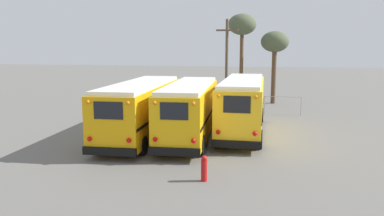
{
  "coord_description": "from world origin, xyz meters",
  "views": [
    {
      "loc": [
        4.29,
        -21.45,
        5.16
      ],
      "look_at": [
        0.0,
        -0.34,
        1.65
      ],
      "focal_mm": 35.0,
      "sensor_mm": 36.0,
      "label": 1
    }
  ],
  "objects_px": {
    "school_bus_1": "(190,109)",
    "utility_pole": "(227,62)",
    "fire_hydrant": "(204,168)",
    "bare_tree_1": "(275,44)",
    "school_bus_0": "(141,107)",
    "school_bus_2": "(243,104)",
    "bare_tree_0": "(242,27)"
  },
  "relations": [
    {
      "from": "school_bus_1",
      "to": "bare_tree_1",
      "type": "relative_size",
      "value": 1.47
    },
    {
      "from": "bare_tree_0",
      "to": "fire_hydrant",
      "type": "relative_size",
      "value": 7.8
    },
    {
      "from": "school_bus_2",
      "to": "bare_tree_0",
      "type": "bearing_deg",
      "value": 94.65
    },
    {
      "from": "school_bus_2",
      "to": "bare_tree_0",
      "type": "height_order",
      "value": "bare_tree_0"
    },
    {
      "from": "bare_tree_0",
      "to": "bare_tree_1",
      "type": "relative_size",
      "value": 1.22
    },
    {
      "from": "bare_tree_0",
      "to": "school_bus_2",
      "type": "bearing_deg",
      "value": -85.35
    },
    {
      "from": "school_bus_2",
      "to": "fire_hydrant",
      "type": "distance_m",
      "value": 8.84
    },
    {
      "from": "school_bus_0",
      "to": "school_bus_1",
      "type": "xyz_separation_m",
      "value": [
        2.85,
        0.15,
        0.0
      ]
    },
    {
      "from": "bare_tree_0",
      "to": "utility_pole",
      "type": "bearing_deg",
      "value": -111.04
    },
    {
      "from": "utility_pole",
      "to": "bare_tree_1",
      "type": "bearing_deg",
      "value": 47.19
    },
    {
      "from": "school_bus_1",
      "to": "bare_tree_0",
      "type": "bearing_deg",
      "value": 81.7
    },
    {
      "from": "school_bus_2",
      "to": "bare_tree_1",
      "type": "xyz_separation_m",
      "value": [
        1.96,
        12.81,
        3.67
      ]
    },
    {
      "from": "utility_pole",
      "to": "bare_tree_1",
      "type": "height_order",
      "value": "utility_pole"
    },
    {
      "from": "school_bus_2",
      "to": "bare_tree_1",
      "type": "relative_size",
      "value": 1.48
    },
    {
      "from": "school_bus_0",
      "to": "school_bus_2",
      "type": "height_order",
      "value": "school_bus_2"
    },
    {
      "from": "school_bus_1",
      "to": "utility_pole",
      "type": "relative_size",
      "value": 1.31
    },
    {
      "from": "bare_tree_0",
      "to": "bare_tree_1",
      "type": "bearing_deg",
      "value": 28.24
    },
    {
      "from": "fire_hydrant",
      "to": "bare_tree_1",
      "type": "bearing_deg",
      "value": 82.49
    },
    {
      "from": "school_bus_0",
      "to": "school_bus_2",
      "type": "distance_m",
      "value": 6.08
    },
    {
      "from": "school_bus_1",
      "to": "bare_tree_1",
      "type": "bearing_deg",
      "value": 71.99
    },
    {
      "from": "fire_hydrant",
      "to": "school_bus_0",
      "type": "bearing_deg",
      "value": 126.25
    },
    {
      "from": "school_bus_1",
      "to": "school_bus_2",
      "type": "xyz_separation_m",
      "value": [
        2.85,
        1.98,
        0.06
      ]
    },
    {
      "from": "school_bus_1",
      "to": "school_bus_2",
      "type": "relative_size",
      "value": 0.99
    },
    {
      "from": "bare_tree_1",
      "to": "fire_hydrant",
      "type": "distance_m",
      "value": 22.25
    },
    {
      "from": "utility_pole",
      "to": "bare_tree_0",
      "type": "bearing_deg",
      "value": 68.96
    },
    {
      "from": "school_bus_2",
      "to": "bare_tree_1",
      "type": "height_order",
      "value": "bare_tree_1"
    },
    {
      "from": "school_bus_1",
      "to": "utility_pole",
      "type": "distance_m",
      "value": 10.84
    },
    {
      "from": "school_bus_0",
      "to": "utility_pole",
      "type": "distance_m",
      "value": 11.57
    },
    {
      "from": "school_bus_0",
      "to": "fire_hydrant",
      "type": "bearing_deg",
      "value": -53.75
    },
    {
      "from": "school_bus_1",
      "to": "fire_hydrant",
      "type": "distance_m",
      "value": 7.11
    },
    {
      "from": "school_bus_0",
      "to": "bare_tree_1",
      "type": "xyz_separation_m",
      "value": [
        7.66,
        14.94,
        3.73
      ]
    },
    {
      "from": "utility_pole",
      "to": "school_bus_2",
      "type": "bearing_deg",
      "value": -77.26
    }
  ]
}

